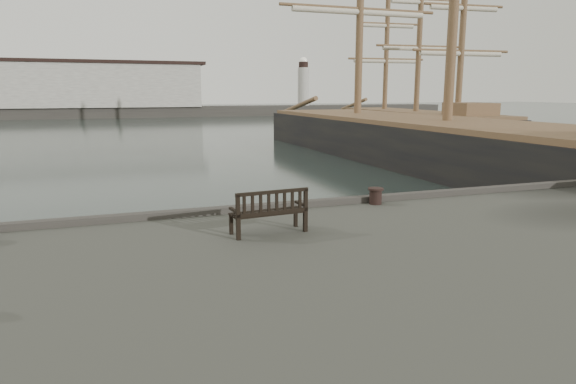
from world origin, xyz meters
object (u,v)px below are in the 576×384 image
at_px(tall_ship_main, 445,153).
at_px(tall_ship_far, 415,129).
at_px(bollard_right, 376,196).
at_px(bench, 269,220).

relative_size(tall_ship_main, tall_ship_far, 1.55).
bearing_deg(tall_ship_far, tall_ship_main, -113.56).
bearing_deg(tall_ship_far, bollard_right, -119.79).
relative_size(bench, tall_ship_far, 0.06).
xyz_separation_m(tall_ship_main, tall_ship_far, (11.32, 20.70, -0.03)).
bearing_deg(bench, bollard_right, 21.58).
xyz_separation_m(bollard_right, tall_ship_far, (24.97, 35.79, -0.99)).
bearing_deg(bench, tall_ship_far, 47.30).
height_order(bench, tall_ship_far, tall_ship_far).
xyz_separation_m(bench, tall_ship_main, (17.57, 17.08, -1.04)).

